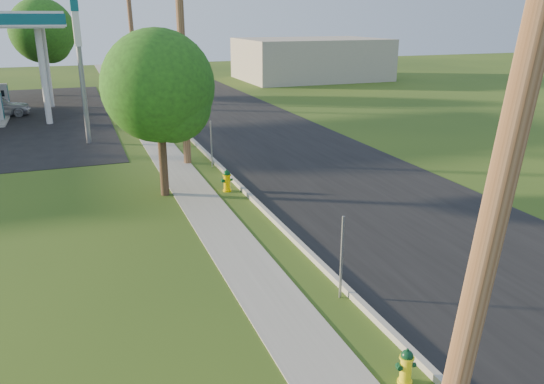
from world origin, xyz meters
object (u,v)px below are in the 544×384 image
object	(u,v)px
utility_pole_mid	(182,47)
tree_lot	(44,33)
fuel_pump_se	(2,102)
tree_verge	(162,91)
price_pylon	(77,32)
utility_pole_far	(132,36)
utility_pole_near	(509,146)
hydrant_mid	(227,181)
hydrant_far	(157,111)
hydrant_near	(406,367)

from	to	relation	value
utility_pole_mid	tree_lot	distance (m)	25.09
fuel_pump_se	tree_verge	world-z (taller)	tree_verge
fuel_pump_se	price_pylon	size ratio (longest dim) A/B	0.47
utility_pole_far	price_pylon	distance (m)	13.11
utility_pole_near	price_pylon	size ratio (longest dim) A/B	1.38
utility_pole_far	tree_lot	size ratio (longest dim) A/B	1.26
utility_pole_mid	fuel_pump_se	distance (m)	19.65
tree_lot	hydrant_mid	bearing A→B (deg)	-77.09
hydrant_far	fuel_pump_se	bearing A→B (deg)	151.37
tree_lot	utility_pole_near	bearing A→B (deg)	-81.89
utility_pole_far	fuel_pump_se	distance (m)	9.84
tree_lot	hydrant_near	world-z (taller)	tree_lot
fuel_pump_se	price_pylon	xyz separation A→B (m)	(5.00, -11.50, 4.71)
utility_pole_mid	hydrant_mid	size ratio (longest dim) A/B	11.78
price_pylon	tree_verge	size ratio (longest dim) A/B	1.18
utility_pole_near	utility_pole_far	world-z (taller)	utility_pole_far
hydrant_mid	tree_lot	bearing A→B (deg)	102.91
utility_pole_near	hydrant_near	xyz separation A→B (m)	(0.54, 2.13, -4.46)
utility_pole_mid	tree_lot	xyz separation A→B (m)	(-6.04, 24.35, -0.10)
price_pylon	tree_verge	xyz separation A→B (m)	(2.34, -9.57, -1.69)
fuel_pump_se	hydrant_mid	bearing A→B (deg)	-66.16
hydrant_mid	fuel_pump_se	bearing A→B (deg)	113.84
utility_pole_far	tree_lot	bearing A→B (deg)	133.54
utility_pole_mid	hydrant_near	size ratio (longest dim) A/B	13.98
utility_pole_far	tree_lot	world-z (taller)	utility_pole_far
utility_pole_mid	hydrant_near	bearing A→B (deg)	-88.06
hydrant_mid	hydrant_far	size ratio (longest dim) A/B	1.13
utility_pole_mid	price_pylon	xyz separation A→B (m)	(-3.90, 5.50, 0.48)
fuel_pump_se	hydrant_mid	size ratio (longest dim) A/B	3.85
utility_pole_near	utility_pole_mid	bearing A→B (deg)	90.00
fuel_pump_se	hydrant_mid	xyz separation A→B (m)	(9.45, -21.39, -0.32)
utility_pole_mid	hydrant_far	xyz separation A→B (m)	(0.53, 11.85, -4.59)
utility_pole_far	tree_verge	xyz separation A→B (m)	(-1.56, -22.07, -1.06)
tree_verge	tree_lot	bearing A→B (deg)	98.95
utility_pole_far	hydrant_near	bearing A→B (deg)	-89.09
tree_verge	hydrant_near	world-z (taller)	tree_verge
utility_pole_far	tree_verge	distance (m)	22.16
utility_pole_mid	price_pylon	size ratio (longest dim) A/B	1.43
utility_pole_mid	utility_pole_near	bearing A→B (deg)	-90.00
tree_lot	hydrant_far	distance (m)	14.82
hydrant_near	hydrant_mid	distance (m)	11.48
tree_lot	price_pylon	bearing A→B (deg)	-83.53
hydrant_near	tree_verge	bearing A→B (deg)	100.08
price_pylon	hydrant_near	world-z (taller)	price_pylon
utility_pole_mid	tree_lot	bearing A→B (deg)	103.92
price_pylon	tree_lot	distance (m)	18.98
utility_pole_near	tree_lot	xyz separation A→B (m)	(-6.04, 42.35, 0.05)
fuel_pump_se	hydrant_far	world-z (taller)	fuel_pump_se
hydrant_near	utility_pole_mid	bearing A→B (deg)	91.94
utility_pole_mid	utility_pole_far	distance (m)	18.00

